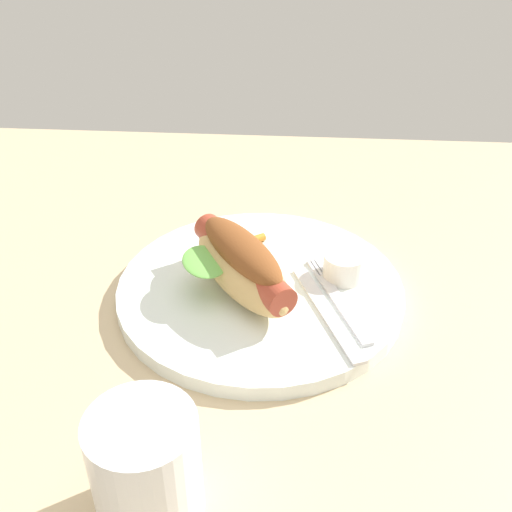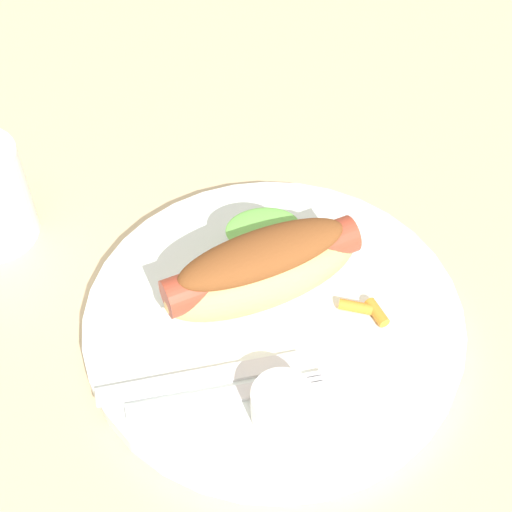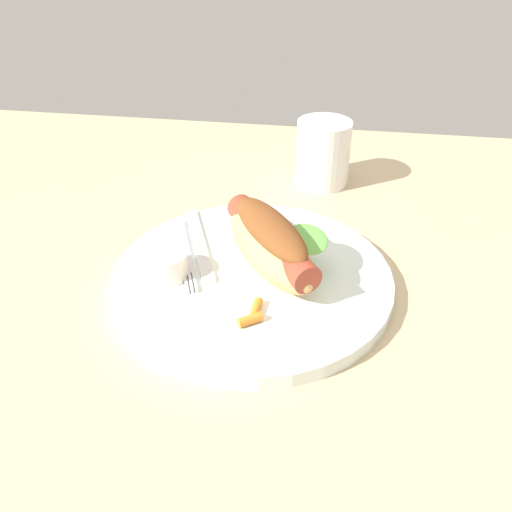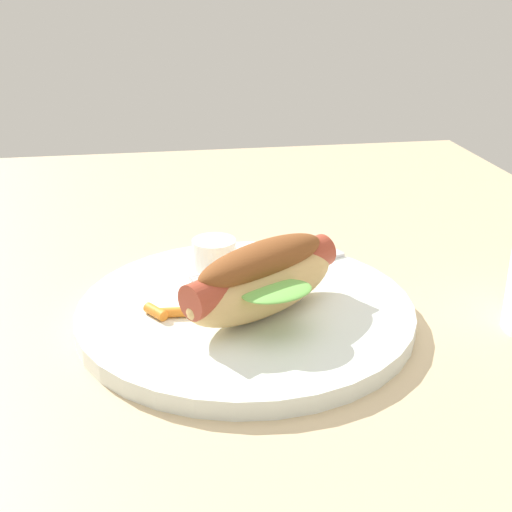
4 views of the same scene
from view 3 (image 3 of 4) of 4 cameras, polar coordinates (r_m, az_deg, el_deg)
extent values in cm
cube|color=tan|center=(60.16, -1.76, -2.61)|extent=(120.00, 90.00, 1.80)
cylinder|color=white|center=(57.54, -0.46, -2.44)|extent=(29.71, 29.71, 1.60)
ellipsoid|color=tan|center=(56.31, 1.51, 0.94)|extent=(13.72, 16.41, 5.32)
cylinder|color=#A33D28|center=(55.81, 1.52, 1.73)|extent=(11.34, 14.65, 2.98)
ellipsoid|color=brown|center=(55.09, 1.55, 2.91)|extent=(11.20, 13.63, 2.86)
ellipsoid|color=#6BB74C|center=(56.12, 5.33, 1.95)|extent=(6.14, 7.11, 0.81)
cylinder|color=white|center=(56.60, -9.42, -0.93)|extent=(4.35, 4.35, 2.81)
cube|color=silver|center=(61.61, -7.68, 1.13)|extent=(5.11, 10.82, 0.40)
cube|color=silver|center=(55.73, -7.38, -2.89)|extent=(1.43, 3.09, 0.40)
cube|color=silver|center=(55.75, -6.92, -2.83)|extent=(1.43, 3.09, 0.40)
cube|color=silver|center=(55.78, -6.46, -2.78)|extent=(1.43, 3.09, 0.40)
cube|color=silver|center=(61.73, -6.02, 1.31)|extent=(6.90, 14.52, 0.36)
cylinder|color=orange|center=(51.61, -0.08, -5.76)|extent=(1.07, 3.13, 0.86)
cylinder|color=orange|center=(50.56, -0.64, -6.74)|extent=(2.46, 2.09, 0.91)
cylinder|color=white|center=(77.32, 7.08, 10.75)|extent=(7.53, 7.53, 9.08)
camera|label=1|loc=(0.97, 2.99, 36.83)|focal=42.91mm
camera|label=2|loc=(0.61, -50.17, 39.30)|focal=54.27mm
camera|label=4|loc=(0.60, 60.91, 11.51)|focal=47.84mm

